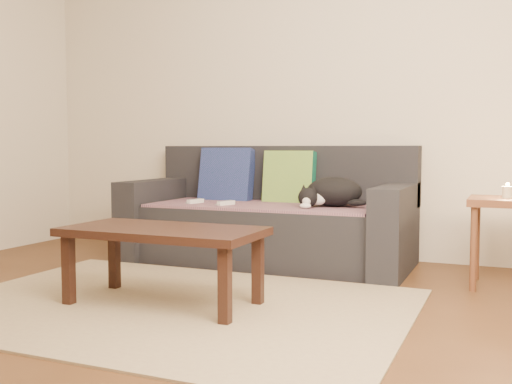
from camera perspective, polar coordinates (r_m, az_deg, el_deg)
ground at (r=3.18m, az=-9.54°, el=-11.38°), size 4.50×4.50×0.00m
back_wall at (r=4.89m, az=3.18°, el=9.45°), size 4.50×0.04×2.60m
sofa at (r=4.50m, az=1.28°, el=-2.73°), size 2.10×0.94×0.87m
throw_blanket at (r=4.40m, az=0.83°, el=-1.30°), size 1.66×0.74×0.02m
cushion_navy at (r=4.80m, az=-2.83°, el=1.55°), size 0.44×0.19×0.45m
cushion_green at (r=4.60m, az=3.18°, el=1.43°), size 0.40×0.15×0.41m
cat at (r=4.24m, az=7.24°, el=-0.04°), size 0.48×0.44×0.21m
wii_remote_a at (r=4.50m, az=-5.78°, el=-0.88°), size 0.07×0.15×0.03m
wii_remote_b at (r=4.34m, az=-2.87°, el=-1.05°), size 0.09×0.15×0.03m
side_table at (r=3.94m, az=22.77°, el=-1.93°), size 0.44×0.44×0.55m
candle at (r=3.93m, az=22.82°, el=0.01°), size 0.06×0.06×0.09m
rug at (r=3.30m, az=-8.12°, el=-10.67°), size 2.50×1.80×0.01m
coffee_table at (r=3.26m, az=-8.86°, el=-4.30°), size 1.06×0.53×0.43m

